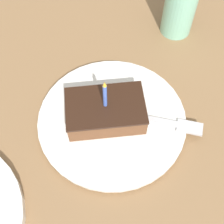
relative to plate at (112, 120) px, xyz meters
name	(u,v)px	position (x,y,z in m)	size (l,w,h in m)	color
ground_plane	(120,116)	(-0.02, 0.02, -0.03)	(2.40, 2.40, 0.04)	olive
plate	(112,120)	(0.00, 0.00, 0.00)	(0.27, 0.27, 0.02)	white
cake_slice	(106,111)	(0.00, -0.01, 0.03)	(0.09, 0.14, 0.11)	brown
fork	(157,121)	(0.02, 0.08, 0.01)	(0.08, 0.18, 0.00)	silver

